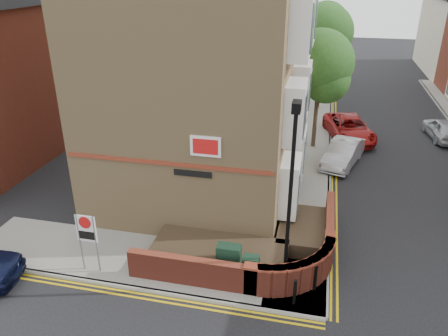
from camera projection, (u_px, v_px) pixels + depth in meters
ground at (229, 305)px, 13.84m from camera, size 120.00×120.00×0.00m
pavement_corner at (144, 260)px, 15.85m from camera, size 13.00×3.00×0.12m
pavement_main at (314, 135)px, 27.55m from camera, size 2.00×32.00×0.12m
kerb_side at (127, 287)px, 14.52m from camera, size 13.00×0.15×0.12m
kerb_main_near at (330, 136)px, 27.34m from camera, size 0.15×32.00×0.12m
yellow_lines_side at (123, 293)px, 14.33m from camera, size 13.00×0.28×0.01m
yellow_lines_main at (334, 137)px, 27.31m from camera, size 0.28×32.00×0.01m
corner_building at (205, 56)px, 18.87m from camera, size 8.95×10.40×13.60m
garden_wall at (244, 258)px, 16.05m from camera, size 6.80×6.00×1.20m
lamppost at (290, 200)px, 13.16m from camera, size 0.25×0.50×6.30m
utility_cabinet_large at (229, 261)px, 14.74m from camera, size 0.80×0.45×1.20m
utility_cabinet_small at (251, 271)px, 14.34m from camera, size 0.55×0.40×1.10m
bollard_near at (295, 292)px, 13.54m from camera, size 0.11×0.11×0.90m
bollard_far at (315, 279)px, 14.13m from camera, size 0.11×0.11×0.90m
zone_sign at (87, 233)px, 14.60m from camera, size 0.72×0.07×2.20m
tree_near at (320, 68)px, 23.86m from camera, size 3.64×3.65×6.70m
tree_mid at (324, 37)px, 30.73m from camera, size 4.03×4.03×7.42m
tree_far at (326, 27)px, 37.92m from camera, size 3.81×3.81×7.00m
traffic_light_assembly at (327, 64)px, 34.27m from camera, size 0.20×0.16×4.20m
silver_car_near at (343, 153)px, 23.34m from camera, size 2.49×4.23×1.32m
red_car_main at (349, 128)px, 26.86m from camera, size 3.48×5.41×1.39m
silver_car_far at (443, 129)px, 26.83m from camera, size 2.02×4.01×1.31m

